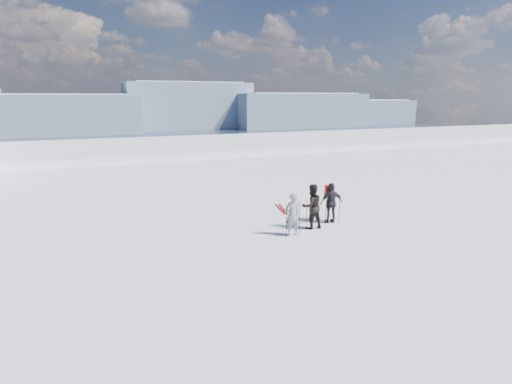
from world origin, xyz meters
TOP-DOWN VIEW (x-y plane):
  - lake_basin at (0.00, 30.00)m, footprint 820.00×820.00m
  - far_mountain_range at (29.60, 454.78)m, footprint 770.00×110.00m
  - skier_grey at (-1.39, 2.10)m, footprint 0.58×0.38m
  - skier_dark at (-0.31, 2.57)m, footprint 0.85×0.66m
  - skier_pack at (0.78, 2.90)m, footprint 1.01×0.54m
  - backpack at (0.82, 3.14)m, footprint 0.38×0.25m
  - ski_poles at (-0.30, 2.44)m, footprint 2.77×0.86m
  - skis_loose at (-0.19, 5.42)m, footprint 0.58×1.69m

SIDE VIEW (x-z plane):
  - far_mountain_range at x=29.60m, z-range -33.69..19.31m
  - lake_basin at x=0.00m, z-range -42.31..29.31m
  - skis_loose at x=-0.19m, z-range 0.00..0.03m
  - ski_poles at x=-0.30m, z-range -0.04..1.27m
  - skier_grey at x=-1.39m, z-range 0.00..1.59m
  - skier_pack at x=0.78m, z-range 0.00..1.64m
  - skier_dark at x=-0.31m, z-range 0.00..1.75m
  - backpack at x=0.82m, z-range 1.64..2.13m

